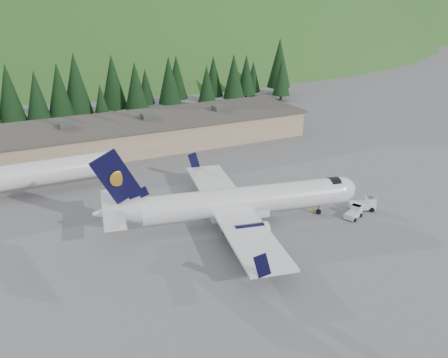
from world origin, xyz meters
TOP-DOWN VIEW (x-y plane):
  - ground at (0.00, 0.00)m, footprint 600.00×600.00m
  - airliner at (-0.98, 0.20)m, footprint 34.15×32.26m
  - second_airliner at (-24.92, 22.00)m, footprint 27.50×11.00m
  - baggage_tug_a at (13.69, -4.89)m, footprint 3.10×2.52m
  - baggage_tug_b at (16.60, -3.63)m, footprint 3.73×3.01m
  - terminal_building at (-5.01, 38.00)m, footprint 71.00×17.00m
  - ramp_worker at (9.72, -1.44)m, footprint 0.78×0.67m
  - tree_line at (-7.45, 61.05)m, footprint 114.88×18.07m
  - hills at (53.34, 207.38)m, footprint 614.00×330.00m

SIDE VIEW (x-z plane):
  - hills at x=53.34m, z-range -232.80..67.20m
  - ground at x=0.00m, z-range 0.00..0.00m
  - baggage_tug_a at x=13.69m, z-range -0.08..1.40m
  - baggage_tug_b at x=16.60m, z-range -0.09..1.69m
  - ramp_worker at x=9.72m, z-range 0.00..1.81m
  - terminal_building at x=-5.01m, z-range -0.43..5.67m
  - airliner at x=-0.98m, z-range -2.66..8.72m
  - second_airliner at x=-24.92m, z-range -1.70..8.35m
  - tree_line at x=-7.45m, z-range 0.41..14.70m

